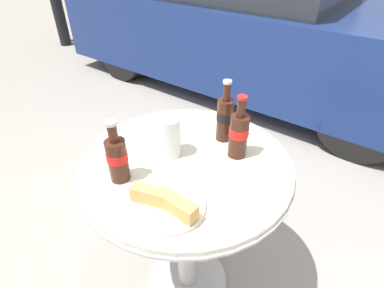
{
  "coord_description": "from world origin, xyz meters",
  "views": [
    {
      "loc": [
        0.51,
        -0.65,
        1.43
      ],
      "look_at": [
        0.0,
        0.04,
        0.82
      ],
      "focal_mm": 28.0,
      "sensor_mm": 36.0,
      "label": 1
    }
  ],
  "objects_px": {
    "bistro_table": "(186,197)",
    "drinking_glass": "(170,138)",
    "cola_bottle_center": "(239,133)",
    "parked_car": "(256,24)",
    "cola_bottle_left": "(117,158)",
    "cola_bottle_right": "(225,117)",
    "lunch_plate_near": "(167,203)"
  },
  "relations": [
    {
      "from": "bistro_table",
      "to": "drinking_glass",
      "type": "bearing_deg",
      "value": 179.59
    },
    {
      "from": "cola_bottle_center",
      "to": "parked_car",
      "type": "xyz_separation_m",
      "value": [
        -1.03,
        2.24,
        -0.23
      ]
    },
    {
      "from": "drinking_glass",
      "to": "bistro_table",
      "type": "bearing_deg",
      "value": -0.41
    },
    {
      "from": "cola_bottle_left",
      "to": "drinking_glass",
      "type": "relative_size",
      "value": 1.45
    },
    {
      "from": "cola_bottle_right",
      "to": "lunch_plate_near",
      "type": "distance_m",
      "value": 0.42
    },
    {
      "from": "cola_bottle_center",
      "to": "lunch_plate_near",
      "type": "xyz_separation_m",
      "value": [
        -0.03,
        -0.35,
        -0.07
      ]
    },
    {
      "from": "cola_bottle_left",
      "to": "lunch_plate_near",
      "type": "height_order",
      "value": "cola_bottle_left"
    },
    {
      "from": "cola_bottle_right",
      "to": "parked_car",
      "type": "xyz_separation_m",
      "value": [
        -0.94,
        2.18,
        -0.23
      ]
    },
    {
      "from": "bistro_table",
      "to": "parked_car",
      "type": "bearing_deg",
      "value": 110.87
    },
    {
      "from": "drinking_glass",
      "to": "cola_bottle_center",
      "type": "bearing_deg",
      "value": 34.99
    },
    {
      "from": "lunch_plate_near",
      "to": "parked_car",
      "type": "height_order",
      "value": "parked_car"
    },
    {
      "from": "cola_bottle_left",
      "to": "cola_bottle_center",
      "type": "distance_m",
      "value": 0.41
    },
    {
      "from": "drinking_glass",
      "to": "parked_car",
      "type": "xyz_separation_m",
      "value": [
        -0.84,
        2.38,
        -0.2
      ]
    },
    {
      "from": "cola_bottle_right",
      "to": "drinking_glass",
      "type": "distance_m",
      "value": 0.22
    },
    {
      "from": "lunch_plate_near",
      "to": "bistro_table",
      "type": "bearing_deg",
      "value": 113.65
    },
    {
      "from": "cola_bottle_right",
      "to": "lunch_plate_near",
      "type": "relative_size",
      "value": 1.07
    },
    {
      "from": "cola_bottle_right",
      "to": "cola_bottle_center",
      "type": "distance_m",
      "value": 0.11
    },
    {
      "from": "cola_bottle_right",
      "to": "cola_bottle_left",
      "type": "bearing_deg",
      "value": -110.47
    },
    {
      "from": "cola_bottle_center",
      "to": "cola_bottle_left",
      "type": "bearing_deg",
      "value": -125.62
    },
    {
      "from": "cola_bottle_center",
      "to": "lunch_plate_near",
      "type": "height_order",
      "value": "cola_bottle_center"
    },
    {
      "from": "bistro_table",
      "to": "cola_bottle_right",
      "type": "relative_size",
      "value": 3.21
    },
    {
      "from": "bistro_table",
      "to": "parked_car",
      "type": "xyz_separation_m",
      "value": [
        -0.91,
        2.38,
        0.05
      ]
    },
    {
      "from": "cola_bottle_right",
      "to": "drinking_glass",
      "type": "bearing_deg",
      "value": -117.38
    },
    {
      "from": "bistro_table",
      "to": "cola_bottle_center",
      "type": "distance_m",
      "value": 0.33
    },
    {
      "from": "drinking_glass",
      "to": "parked_car",
      "type": "relative_size",
      "value": 0.04
    },
    {
      "from": "cola_bottle_right",
      "to": "drinking_glass",
      "type": "relative_size",
      "value": 1.62
    },
    {
      "from": "cola_bottle_center",
      "to": "drinking_glass",
      "type": "distance_m",
      "value": 0.24
    },
    {
      "from": "parked_car",
      "to": "cola_bottle_left",
      "type": "bearing_deg",
      "value": -72.91
    },
    {
      "from": "cola_bottle_center",
      "to": "bistro_table",
      "type": "bearing_deg",
      "value": -132.67
    },
    {
      "from": "cola_bottle_left",
      "to": "parked_car",
      "type": "relative_size",
      "value": 0.05
    },
    {
      "from": "cola_bottle_left",
      "to": "cola_bottle_center",
      "type": "xyz_separation_m",
      "value": [
        0.24,
        0.34,
        0.01
      ]
    },
    {
      "from": "bistro_table",
      "to": "cola_bottle_center",
      "type": "relative_size",
      "value": 3.31
    }
  ]
}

